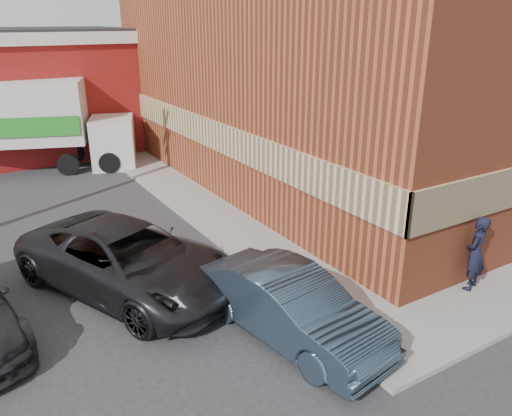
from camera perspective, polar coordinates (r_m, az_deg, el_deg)
ground at (r=10.65m, az=10.16°, el=-13.95°), size 90.00×90.00×0.00m
brick_building at (r=21.19m, az=12.47°, el=16.79°), size 14.25×18.25×9.36m
sidewalk_west at (r=17.78m, az=-7.62°, el=1.09°), size 1.80×18.00×0.12m
man at (r=12.45m, az=23.79°, el=-4.75°), size 0.76×0.63×1.79m
sedan at (r=10.04m, az=4.07°, el=-11.14°), size 2.23×4.50×1.42m
suv_a at (r=11.97m, az=-14.40°, el=-5.72°), size 4.72×6.30×1.59m
box_truck at (r=22.63m, az=-24.38°, el=9.15°), size 7.80×4.62×3.70m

